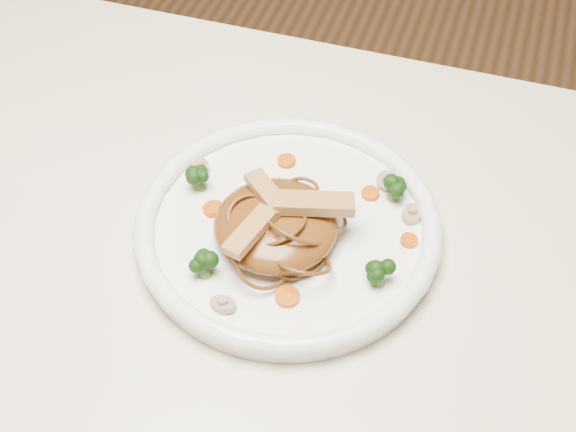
% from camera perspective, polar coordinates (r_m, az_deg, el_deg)
% --- Properties ---
extents(table, '(1.20, 0.80, 0.75)m').
position_cam_1_polar(table, '(0.83, -6.68, -8.74)').
color(table, beige).
rests_on(table, ground).
extents(plate, '(0.32, 0.32, 0.02)m').
position_cam_1_polar(plate, '(0.77, 0.00, -1.08)').
color(plate, white).
rests_on(plate, table).
extents(noodle_mound, '(0.15, 0.15, 0.04)m').
position_cam_1_polar(noodle_mound, '(0.74, -0.88, -0.64)').
color(noodle_mound, '#5D3011').
rests_on(noodle_mound, plate).
extents(chicken_a, '(0.08, 0.05, 0.01)m').
position_cam_1_polar(chicken_a, '(0.73, 1.90, 0.93)').
color(chicken_a, tan).
rests_on(chicken_a, noodle_mound).
extents(chicken_b, '(0.06, 0.05, 0.01)m').
position_cam_1_polar(chicken_b, '(0.74, -1.49, 1.69)').
color(chicken_b, tan).
rests_on(chicken_b, noodle_mound).
extents(chicken_c, '(0.04, 0.07, 0.01)m').
position_cam_1_polar(chicken_c, '(0.71, -2.79, -1.12)').
color(chicken_c, tan).
rests_on(chicken_c, noodle_mound).
extents(broccoli_0, '(0.03, 0.03, 0.03)m').
position_cam_1_polar(broccoli_0, '(0.78, 7.82, 2.20)').
color(broccoli_0, black).
rests_on(broccoli_0, plate).
extents(broccoli_1, '(0.03, 0.03, 0.03)m').
position_cam_1_polar(broccoli_1, '(0.79, -6.51, 2.88)').
color(broccoli_1, black).
rests_on(broccoli_1, plate).
extents(broccoli_2, '(0.03, 0.03, 0.03)m').
position_cam_1_polar(broccoli_2, '(0.72, -6.16, -3.47)').
color(broccoli_2, black).
rests_on(broccoli_2, plate).
extents(broccoli_3, '(0.03, 0.03, 0.03)m').
position_cam_1_polar(broccoli_3, '(0.71, 6.72, -4.07)').
color(broccoli_3, black).
rests_on(broccoli_3, plate).
extents(carrot_0, '(0.02, 0.02, 0.00)m').
position_cam_1_polar(carrot_0, '(0.79, 6.05, 1.66)').
color(carrot_0, '#BE4A06').
rests_on(carrot_0, plate).
extents(carrot_1, '(0.03, 0.03, 0.00)m').
position_cam_1_polar(carrot_1, '(0.78, -5.49, 0.55)').
color(carrot_1, '#BE4A06').
rests_on(carrot_1, plate).
extents(carrot_2, '(0.02, 0.02, 0.00)m').
position_cam_1_polar(carrot_2, '(0.76, 8.86, -1.77)').
color(carrot_2, '#BE4A06').
rests_on(carrot_2, plate).
extents(carrot_3, '(0.02, 0.02, 0.00)m').
position_cam_1_polar(carrot_3, '(0.82, -0.11, 4.05)').
color(carrot_3, '#BE4A06').
rests_on(carrot_3, plate).
extents(carrot_4, '(0.02, 0.02, 0.00)m').
position_cam_1_polar(carrot_4, '(0.71, -0.06, -5.92)').
color(carrot_4, '#BE4A06').
rests_on(carrot_4, plate).
extents(mushroom_0, '(0.03, 0.03, 0.01)m').
position_cam_1_polar(mushroom_0, '(0.70, -4.77, -6.47)').
color(mushroom_0, tan).
rests_on(mushroom_0, plate).
extents(mushroom_1, '(0.03, 0.03, 0.01)m').
position_cam_1_polar(mushroom_1, '(0.78, 9.04, 0.14)').
color(mushroom_1, tan).
rests_on(mushroom_1, plate).
extents(mushroom_2, '(0.04, 0.04, 0.01)m').
position_cam_1_polar(mushroom_2, '(0.82, -6.43, 3.60)').
color(mushroom_2, tan).
rests_on(mushroom_2, plate).
extents(mushroom_3, '(0.03, 0.03, 0.01)m').
position_cam_1_polar(mushroom_3, '(0.81, 7.17, 2.53)').
color(mushroom_3, tan).
rests_on(mushroom_3, plate).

